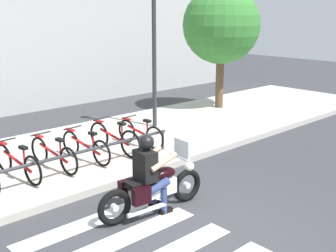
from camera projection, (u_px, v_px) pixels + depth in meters
name	position (u px, v px, depth m)	size (l,w,h in m)	color
ground_plane	(201.00, 238.00, 6.66)	(48.00, 48.00, 0.00)	#38383D
sidewalk	(53.00, 159.00, 9.95)	(24.00, 4.40, 0.15)	#B7B2A8
crosswalk_stripe_3	(122.00, 239.00, 6.62)	(2.80, 0.40, 0.01)	white
crosswalk_stripe_4	(93.00, 221.00, 7.19)	(2.80, 0.40, 0.01)	white
motorcycle	(153.00, 188.00, 7.40)	(2.15, 0.70, 1.21)	black
rider	(149.00, 169.00, 7.26)	(0.66, 0.58, 1.43)	black
bicycle_2	(17.00, 163.00, 8.51)	(0.48, 1.70, 0.74)	black
bicycle_3	(53.00, 154.00, 9.03)	(0.48, 1.66, 0.73)	black
bicycle_4	(85.00, 147.00, 9.54)	(0.48, 1.67, 0.72)	black
bicycle_5	(114.00, 138.00, 10.05)	(0.48, 1.75, 0.80)	black
bicycle_6	(140.00, 133.00, 10.57)	(0.48, 1.55, 0.72)	black
bike_rack	(67.00, 157.00, 8.61)	(5.31, 0.07, 0.49)	#333338
street_lamp	(154.00, 36.00, 11.82)	(0.28, 0.28, 4.54)	#2D2D33
tree_near_rack	(221.00, 25.00, 14.23)	(2.58, 2.58, 4.23)	brown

